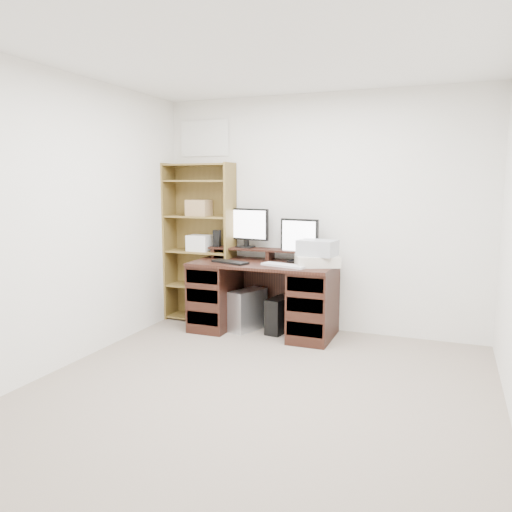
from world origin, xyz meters
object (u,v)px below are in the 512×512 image
Objects in this scene: printer at (317,261)px; tower_silver at (248,310)px; bookshelf at (200,241)px; desk at (263,296)px; tower_black at (279,315)px; monitor_wide at (246,226)px; monitor_small at (299,239)px.

printer is 0.96× the size of tower_silver.
desk is at bearing -14.06° from bookshelf.
bookshelf reaches higher than tower_black.
monitor_wide is 1.23× the size of tower_silver.
printer is 1.45m from bookshelf.
tower_black is (0.35, 0.04, -0.03)m from tower_silver.
tower_black is (-0.42, 0.06, -0.62)m from printer.
desk is 0.72m from monitor_small.
tower_silver is at bearing -164.64° from tower_black.
bookshelf is at bearing -174.78° from monitor_small.
bookshelf reaches higher than monitor_small.
monitor_wide is 0.59m from bookshelf.
desk reaches higher than tower_black.
desk is at bearing -145.07° from monitor_small.
monitor_small is (0.34, 0.18, 0.61)m from desk.
monitor_wide is 1.04m from tower_black.
monitor_small is (0.63, -0.06, -0.11)m from monitor_wide.
tower_silver is at bearing -55.73° from monitor_wide.
monitor_wide is at bearing -178.94° from monitor_small.
printer reaches higher than tower_black.
monitor_wide is 1.37× the size of tower_black.
tower_silver is (0.11, -0.22, -0.89)m from monitor_wide.
tower_black is at bearing 148.40° from printer.
monitor_wide is at bearing 140.50° from desk.
bookshelf is (-1.01, 0.15, 0.73)m from tower_black.
monitor_small is 1.04× the size of tower_silver.
bookshelf is (-1.19, 0.03, -0.08)m from monitor_small.
monitor_small reaches higher than tower_silver.
monitor_wide is 0.30× the size of bookshelf.
tower_silver is at bearing 154.86° from printer.
tower_black is 1.25m from bookshelf.
monitor_small is at bearing -1.66° from bookshelf.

